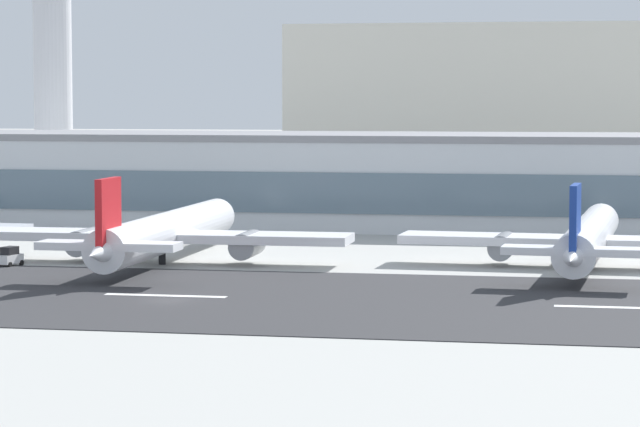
# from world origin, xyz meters

# --- Properties ---
(ground_plane) EXTENTS (1400.00, 1400.00, 0.00)m
(ground_plane) POSITION_xyz_m (0.00, 0.00, 0.00)
(ground_plane) COLOR #A8A8A3
(runway_strip) EXTENTS (800.00, 42.65, 0.08)m
(runway_strip) POSITION_xyz_m (0.00, 3.25, 0.04)
(runway_strip) COLOR #2D2D30
(runway_strip) RESTS_ON ground_plane
(runway_centreline_dash_4) EXTENTS (12.00, 1.20, 0.01)m
(runway_centreline_dash_4) POSITION_xyz_m (-1.19, 3.25, 0.09)
(runway_centreline_dash_4) COLOR white
(runway_centreline_dash_4) RESTS_ON runway_strip
(runway_centreline_dash_5) EXTENTS (12.00, 1.20, 0.01)m
(runway_centreline_dash_5) POSITION_xyz_m (41.56, 3.25, 0.09)
(runway_centreline_dash_5) COLOR white
(runway_centreline_dash_5) RESTS_ON runway_strip
(terminal_building) EXTENTS (193.86, 27.90, 13.65)m
(terminal_building) POSITION_xyz_m (15.47, 83.70, 6.83)
(terminal_building) COLOR silver
(terminal_building) RESTS_ON ground_plane
(control_tower) EXTENTS (13.83, 13.83, 48.97)m
(control_tower) POSITION_xyz_m (-57.52, 121.03, 29.96)
(control_tower) COLOR silver
(control_tower) RESTS_ON ground_plane
(distant_hotel_block) EXTENTS (99.14, 24.20, 34.13)m
(distant_hotel_block) POSITION_xyz_m (23.04, 183.91, 17.07)
(distant_hotel_block) COLOR beige
(distant_hotel_block) RESTS_ON ground_plane
(airliner_red_tail_gate_1) EXTENTS (42.89, 52.00, 10.85)m
(airliner_red_tail_gate_1) POSITION_xyz_m (-9.43, 29.60, 3.46)
(airliner_red_tail_gate_1) COLOR white
(airliner_red_tail_gate_1) RESTS_ON ground_plane
(airliner_navy_tail_gate_2) EXTENTS (42.38, 50.05, 10.44)m
(airliner_navy_tail_gate_2) POSITION_xyz_m (38.16, 33.98, 3.33)
(airliner_navy_tail_gate_2) COLOR white
(airliner_navy_tail_gate_2) RESTS_ON ground_plane
(service_baggage_tug_0) EXTENTS (2.46, 3.47, 2.20)m
(service_baggage_tug_0) POSITION_xyz_m (-25.84, 24.50, 1.05)
(service_baggage_tug_0) COLOR white
(service_baggage_tug_0) RESTS_ON ground_plane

